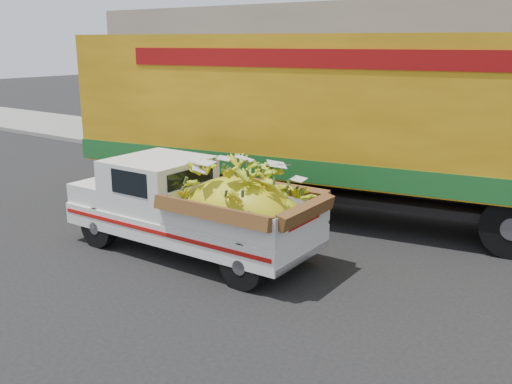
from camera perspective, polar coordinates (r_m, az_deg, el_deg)
The scene contains 6 objects.
ground at distance 9.26m, azimuth 1.75°, elevation -8.46°, with size 100.00×100.00×0.00m, color black.
curb at distance 14.32m, azimuth 15.52°, elevation -0.20°, with size 60.00×0.25×0.15m, color gray.
sidewalk at distance 16.25m, azimuth 18.21°, elevation 1.34°, with size 60.00×4.00×0.14m, color gray.
building_left at distance 24.63m, azimuth 5.07°, elevation 12.11°, with size 18.00×6.00×5.00m, color gray.
pickup_truck at distance 9.83m, azimuth -5.06°, elevation -1.67°, with size 4.70×1.84×1.63m.
semi_trailer at distance 12.03m, azimuth 8.57°, elevation 7.34°, with size 12.08×4.55×3.80m.
Camera 1 is at (4.81, -7.01, 3.67)m, focal length 40.00 mm.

